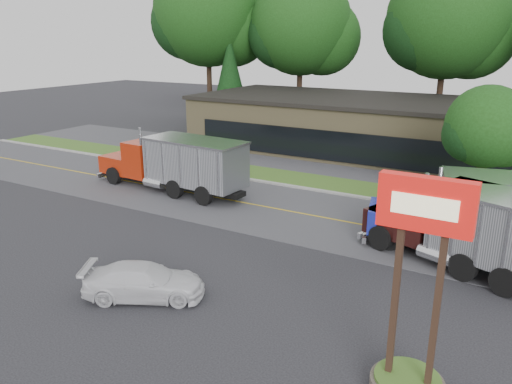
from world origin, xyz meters
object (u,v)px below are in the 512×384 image
at_px(dump_truck_red, 177,163).
at_px(dump_truck_maroon, 468,226).
at_px(bilo_sign, 413,328).
at_px(rally_car, 144,281).
at_px(dump_truck_blue, 468,210).

xyz_separation_m(dump_truck_red, dump_truck_maroon, (16.69, -2.47, -0.01)).
xyz_separation_m(bilo_sign, rally_car, (-9.49, 0.53, -1.40)).
xyz_separation_m(dump_truck_maroon, rally_car, (-9.55, -8.40, -1.18)).
distance_m(dump_truck_red, dump_truck_maroon, 16.87).
distance_m(bilo_sign, dump_truck_red, 20.17).
relative_size(dump_truck_maroon, rally_car, 1.85).
bearing_deg(rally_car, dump_truck_blue, -70.01).
xyz_separation_m(dump_truck_blue, dump_truck_maroon, (0.26, -2.11, 0.00)).
distance_m(dump_truck_red, dump_truck_blue, 16.43).
distance_m(bilo_sign, rally_car, 9.61).
xyz_separation_m(dump_truck_blue, rally_car, (-9.28, -10.50, -1.18)).
bearing_deg(dump_truck_red, bilo_sign, 149.79).
distance_m(dump_truck_maroon, rally_car, 12.77).
relative_size(dump_truck_red, dump_truck_maroon, 1.34).
bearing_deg(rally_car, bilo_sign, -121.76).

